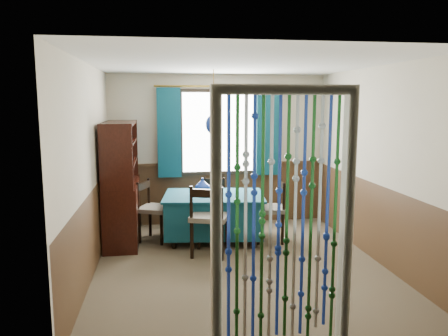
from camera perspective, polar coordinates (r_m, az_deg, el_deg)
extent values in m
plane|color=brown|center=(5.70, 1.99, -12.43)|extent=(4.00, 4.00, 0.00)
plane|color=silver|center=(5.34, 2.13, 13.48)|extent=(4.00, 4.00, 0.00)
plane|color=beige|center=(7.34, -0.74, 2.38)|extent=(3.60, 0.00, 3.60)
plane|color=beige|center=(3.46, 8.00, -4.75)|extent=(3.60, 0.00, 3.60)
plane|color=beige|center=(5.36, -17.23, -0.32)|extent=(0.00, 4.00, 4.00)
plane|color=beige|center=(5.97, 19.32, 0.46)|extent=(0.00, 4.00, 4.00)
plane|color=#462E1A|center=(7.44, -0.71, -3.38)|extent=(3.60, 0.00, 3.60)
plane|color=#462E1A|center=(3.72, 7.69, -16.00)|extent=(3.60, 0.00, 3.60)
plane|color=#462E1A|center=(5.52, -16.73, -8.03)|extent=(0.00, 4.00, 4.00)
plane|color=#462E1A|center=(6.11, 18.84, -6.53)|extent=(0.00, 4.00, 4.00)
cube|color=black|center=(7.26, -0.69, 4.69)|extent=(1.32, 0.12, 1.42)
cube|color=#0E3D4C|center=(6.51, -1.33, -6.10)|extent=(1.49, 1.11, 0.55)
cube|color=#0E3D4C|center=(6.44, -1.34, -3.63)|extent=(1.56, 1.17, 0.03)
cylinder|color=black|center=(6.30, -6.54, -9.74)|extent=(0.07, 0.07, 0.14)
cylinder|color=black|center=(6.30, 3.92, -9.70)|extent=(0.07, 0.07, 0.14)
cylinder|color=black|center=(6.95, -6.04, -7.96)|extent=(0.07, 0.07, 0.14)
cylinder|color=black|center=(6.95, 3.39, -7.92)|extent=(0.07, 0.07, 0.14)
cylinder|color=black|center=(5.83, -4.22, -9.41)|extent=(0.05, 0.05, 0.49)
cylinder|color=black|center=(5.74, -0.29, -9.66)|extent=(0.05, 0.05, 0.49)
cylinder|color=black|center=(6.18, -3.33, -8.35)|extent=(0.05, 0.05, 0.49)
cylinder|color=black|center=(6.10, 0.38, -8.56)|extent=(0.05, 0.05, 0.49)
cube|color=#5B5549|center=(5.88, -1.88, -6.39)|extent=(0.60, 0.59, 0.07)
cube|color=black|center=(5.60, -2.33, -3.35)|extent=(0.41, 0.17, 0.11)
cylinder|color=black|center=(5.68, -4.30, -4.77)|extent=(0.04, 0.04, 0.48)
cylinder|color=black|center=(5.60, -0.31, -4.96)|extent=(0.04, 0.04, 0.48)
cylinder|color=black|center=(7.23, -0.06, -6.11)|extent=(0.04, 0.04, 0.42)
cylinder|color=black|center=(7.31, -2.60, -5.95)|extent=(0.04, 0.04, 0.42)
cylinder|color=black|center=(6.93, -0.66, -6.74)|extent=(0.04, 0.04, 0.42)
cylinder|color=black|center=(7.02, -3.30, -6.57)|extent=(0.04, 0.04, 0.42)
cube|color=#5B5549|center=(7.06, -1.67, -4.47)|extent=(0.53, 0.52, 0.06)
cube|color=black|center=(7.16, -1.33, -1.78)|extent=(0.34, 0.17, 0.09)
cylinder|color=black|center=(7.14, -0.04, -2.86)|extent=(0.04, 0.04, 0.41)
cylinder|color=black|center=(7.22, -2.60, -2.74)|extent=(0.04, 0.04, 0.41)
cylinder|color=black|center=(6.86, -9.62, -6.89)|extent=(0.04, 0.04, 0.46)
cylinder|color=black|center=(6.54, -10.98, -7.69)|extent=(0.04, 0.04, 0.46)
cylinder|color=black|center=(6.72, -6.93, -7.14)|extent=(0.04, 0.04, 0.46)
cylinder|color=black|center=(6.40, -8.17, -7.98)|extent=(0.04, 0.04, 0.46)
cube|color=#5B5549|center=(6.56, -8.98, -5.25)|extent=(0.57, 0.58, 0.06)
cube|color=black|center=(6.57, -10.50, -2.29)|extent=(0.19, 0.37, 0.10)
cylinder|color=black|center=(6.76, -9.79, -3.19)|extent=(0.04, 0.04, 0.45)
cylinder|color=black|center=(6.43, -11.17, -3.82)|extent=(0.04, 0.04, 0.45)
cylinder|color=black|center=(6.41, 7.66, -7.93)|extent=(0.04, 0.04, 0.46)
cylinder|color=black|center=(6.76, 7.17, -7.05)|extent=(0.04, 0.04, 0.46)
cylinder|color=black|center=(6.37, 4.53, -8.00)|extent=(0.04, 0.04, 0.46)
cylinder|color=black|center=(6.72, 4.21, -7.10)|extent=(0.04, 0.04, 0.46)
cube|color=#5B5549|center=(6.49, 5.93, -5.31)|extent=(0.48, 0.50, 0.06)
cube|color=black|center=(6.45, 7.60, -2.38)|extent=(0.09, 0.39, 0.10)
cylinder|color=black|center=(6.30, 7.83, -3.97)|extent=(0.04, 0.04, 0.45)
cylinder|color=black|center=(6.65, 7.33, -3.28)|extent=(0.04, 0.04, 0.45)
cube|color=black|center=(6.66, -13.09, -5.57)|extent=(0.48, 1.35, 0.88)
cube|color=black|center=(5.86, -13.89, 1.29)|extent=(0.42, 0.05, 0.88)
cube|color=black|center=(7.14, -12.90, 2.59)|extent=(0.42, 0.05, 0.88)
cube|color=black|center=(6.47, -13.48, 5.71)|extent=(0.43, 1.35, 0.04)
cube|color=black|center=(6.52, -15.22, 1.95)|extent=(0.04, 1.33, 0.88)
cube|color=black|center=(6.51, -13.05, 0.87)|extent=(0.38, 1.27, 0.02)
cube|color=black|center=(6.48, -13.13, 3.42)|extent=(0.38, 1.27, 0.02)
cylinder|color=olive|center=(6.30, -1.38, 9.22)|extent=(0.01, 0.01, 0.77)
ellipsoid|color=navy|center=(6.30, -1.37, 5.71)|extent=(0.23, 0.23, 0.29)
cylinder|color=olive|center=(6.30, -1.37, 7.02)|extent=(0.07, 0.07, 0.03)
imported|color=navy|center=(6.52, -2.82, -2.39)|extent=(0.26, 0.26, 0.21)
imported|color=beige|center=(6.19, -13.12, 0.82)|extent=(0.20, 0.20, 0.05)
imported|color=beige|center=(6.76, -12.67, -0.70)|extent=(0.20, 0.20, 0.19)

